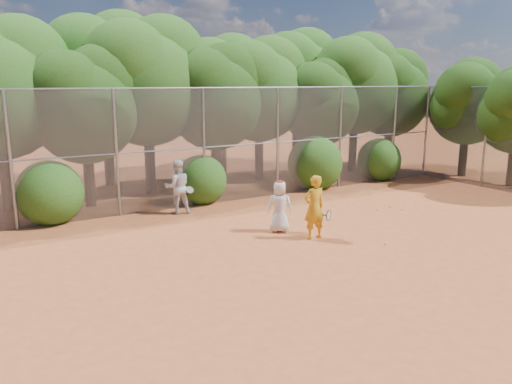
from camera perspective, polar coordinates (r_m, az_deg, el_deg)
ground at (r=13.19m, az=9.36°, el=-6.22°), size 80.00×80.00×0.00m
fence_back at (r=17.59m, az=-3.34°, el=5.47°), size 20.05×0.09×4.03m
fence_side at (r=22.12m, az=24.75°, el=5.78°), size 0.09×6.09×4.03m
tree_2 at (r=17.76m, az=-18.96°, el=9.85°), size 3.99×3.47×5.47m
tree_3 at (r=19.38m, az=-12.32°, el=12.80°), size 4.89×4.26×6.70m
tree_4 at (r=19.77m, az=-4.67°, el=11.17°), size 4.19×3.64×5.73m
tree_5 at (r=21.67m, az=0.45°, el=12.09°), size 4.51×3.92×6.17m
tree_6 at (r=22.26m, az=7.41°, el=10.50°), size 3.86×3.36×5.29m
tree_7 at (r=24.32m, az=11.36°, el=12.44°), size 4.77×4.14×6.53m
tree_8 at (r=25.48m, az=15.19°, el=11.20°), size 4.25×3.70×5.82m
tree_10 at (r=21.22m, az=-16.91°, el=13.13°), size 5.15×4.48×7.06m
tree_11 at (r=22.59m, az=-3.92°, el=12.37°), size 4.64×4.03×6.35m
tree_12 at (r=25.43m, az=4.78°, el=13.15°), size 5.02×4.37×6.88m
tree_13 at (r=24.39m, az=23.10°, el=9.79°), size 3.86×3.36×5.29m
bush_0 at (r=16.28m, az=-22.52°, el=0.21°), size 2.00×2.00×2.00m
bush_1 at (r=17.66m, az=-6.29°, el=1.66°), size 1.80×1.80×1.80m
bush_2 at (r=20.17m, az=6.77°, el=3.57°), size 2.20×2.20×2.20m
bush_3 at (r=22.46m, az=13.90°, el=3.81°), size 1.90×1.90×1.90m
player_yellow at (r=13.55m, az=6.67°, el=-1.76°), size 0.82×0.50×1.76m
player_teen at (r=14.14m, az=2.72°, el=-1.63°), size 0.86×0.80×1.50m
player_white at (r=16.31m, az=-8.97°, el=0.59°), size 0.96×0.83×1.76m
ball_0 at (r=17.12m, az=13.66°, el=-1.94°), size 0.07×0.07×0.07m
ball_1 at (r=17.63m, az=15.04°, el=-1.60°), size 0.07×0.07×0.07m
ball_2 at (r=17.37m, az=16.32°, el=-1.89°), size 0.07×0.07×0.07m
ball_3 at (r=13.61m, az=14.57°, el=-5.73°), size 0.07×0.07×0.07m
ball_4 at (r=19.26m, az=12.95°, el=-0.31°), size 0.07×0.07×0.07m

